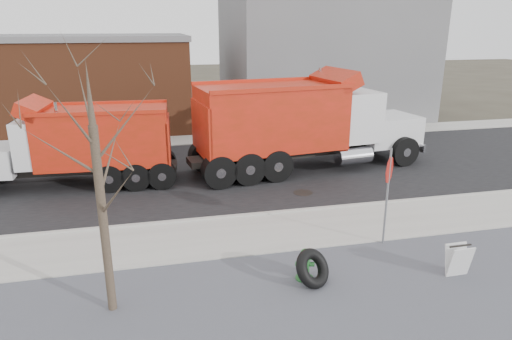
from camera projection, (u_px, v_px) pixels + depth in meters
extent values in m
plane|color=#383328|center=(238.00, 241.00, 12.81)|extent=(120.00, 120.00, 0.00)
cube|color=slate|center=(269.00, 313.00, 9.55)|extent=(60.00, 5.00, 0.03)
cube|color=#9E9B93|center=(236.00, 236.00, 13.03)|extent=(60.00, 2.50, 0.06)
cube|color=#9E9B93|center=(229.00, 217.00, 14.23)|extent=(60.00, 0.15, 0.11)
cube|color=black|center=(209.00, 173.00, 18.66)|extent=(60.00, 9.40, 0.02)
cube|color=#9E9B93|center=(195.00, 140.00, 23.94)|extent=(60.00, 2.00, 0.06)
cube|color=slate|center=(320.00, 53.00, 30.23)|extent=(12.00, 10.00, 8.00)
cube|color=brown|center=(7.00, 86.00, 25.71)|extent=(20.00, 8.00, 5.00)
cylinder|color=#382D23|center=(104.00, 224.00, 9.11)|extent=(0.18, 0.18, 4.00)
cone|color=#382D23|center=(89.00, 93.00, 8.32)|extent=(0.14, 0.14, 1.20)
cylinder|color=#296D35|center=(304.00, 278.00, 10.85)|extent=(0.43, 0.43, 0.06)
cylinder|color=#296D35|center=(305.00, 267.00, 10.77)|extent=(0.22, 0.22, 0.59)
cylinder|color=#296D35|center=(305.00, 257.00, 10.69)|extent=(0.29, 0.29, 0.05)
sphere|color=#296D35|center=(305.00, 254.00, 10.66)|extent=(0.23, 0.23, 0.23)
cylinder|color=#296D35|center=(305.00, 250.00, 10.63)|extent=(0.05, 0.05, 0.06)
cylinder|color=#296D35|center=(298.00, 264.00, 10.75)|extent=(0.14, 0.14, 0.11)
cylinder|color=#296D35|center=(312.00, 264.00, 10.73)|extent=(0.14, 0.14, 0.11)
cylinder|color=#296D35|center=(305.00, 268.00, 10.59)|extent=(0.17, 0.15, 0.15)
torus|color=black|center=(313.00, 268.00, 10.53)|extent=(1.19, 1.13, 0.93)
cylinder|color=gray|center=(387.00, 198.00, 12.19)|extent=(0.06, 0.06, 2.75)
cylinder|color=#A2120B|center=(389.00, 170.00, 11.96)|extent=(0.53, 0.57, 0.75)
cube|color=silver|center=(461.00, 262.00, 10.79)|extent=(0.58, 0.21, 0.79)
cube|color=silver|center=(456.00, 259.00, 10.94)|extent=(0.58, 0.21, 0.79)
cube|color=black|center=(461.00, 246.00, 10.75)|extent=(0.58, 0.04, 0.04)
cube|color=black|center=(303.00, 151.00, 19.05)|extent=(9.74, 2.26, 0.25)
cube|color=silver|center=(385.00, 129.00, 20.20)|extent=(2.76, 2.52, 1.25)
cube|color=silver|center=(405.00, 127.00, 20.55)|extent=(0.32, 1.98, 1.13)
cube|color=silver|center=(349.00, 114.00, 19.32)|extent=(2.14, 2.82, 2.04)
cube|color=black|center=(365.00, 100.00, 19.40)|extent=(0.35, 2.26, 0.91)
cube|color=red|center=(271.00, 117.00, 18.09)|extent=(5.98, 3.44, 2.49)
cylinder|color=silver|center=(319.00, 100.00, 19.84)|extent=(0.18, 0.18, 2.72)
cylinder|color=black|center=(372.00, 139.00, 21.58)|extent=(1.28, 0.50, 1.25)
cylinder|color=black|center=(405.00, 152.00, 19.39)|extent=(1.28, 0.50, 1.25)
cylinder|color=black|center=(231.00, 153.00, 19.11)|extent=(1.28, 0.50, 1.25)
cylinder|color=black|center=(248.00, 168.00, 17.17)|extent=(1.28, 0.50, 1.25)
cube|color=black|center=(74.00, 170.00, 17.02)|extent=(7.60, 1.22, 0.20)
cube|color=silver|center=(42.00, 141.00, 16.51)|extent=(1.60, 2.21, 1.67)
cube|color=black|center=(18.00, 129.00, 16.24)|extent=(0.15, 1.85, 0.74)
cube|color=red|center=(104.00, 136.00, 16.83)|extent=(4.75, 2.47, 2.04)
cylinder|color=silver|center=(59.00, 134.00, 15.69)|extent=(0.14, 0.14, 2.22)
cylinder|color=black|center=(136.00, 176.00, 16.59)|extent=(1.03, 0.33, 1.02)
cylinder|color=black|center=(140.00, 162.00, 18.26)|extent=(1.03, 0.33, 1.02)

